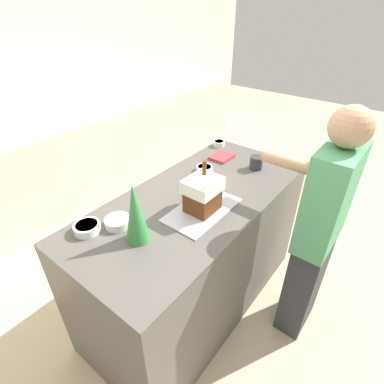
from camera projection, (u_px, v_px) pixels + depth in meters
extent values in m
plane|color=#C6B28E|center=(195.00, 297.00, 2.37)|extent=(12.00, 12.00, 0.00)
cube|color=beige|center=(8.00, 84.00, 2.82)|extent=(8.00, 0.05, 2.60)
cube|color=beige|center=(49.00, 172.00, 3.11)|extent=(6.00, 0.60, 0.94)
cube|color=#514C47|center=(196.00, 253.00, 2.11)|extent=(1.68, 0.77, 0.95)
cube|color=#B2B2BC|center=(202.00, 210.00, 1.73)|extent=(0.46, 0.26, 0.01)
cube|color=#5B2D14|center=(202.00, 200.00, 1.69)|extent=(0.17, 0.15, 0.13)
cube|color=white|center=(203.00, 185.00, 1.64)|extent=(0.20, 0.17, 0.08)
cylinder|color=#5B2D14|center=(204.00, 168.00, 1.64)|extent=(0.02, 0.02, 0.08)
cone|color=#33843D|center=(135.00, 213.00, 1.44)|extent=(0.12, 0.12, 0.33)
cylinder|color=white|center=(205.00, 169.00, 2.11)|extent=(0.12, 0.12, 0.04)
cylinder|color=orange|center=(205.00, 167.00, 2.11)|extent=(0.10, 0.10, 0.01)
cylinder|color=white|center=(118.00, 222.00, 1.61)|extent=(0.14, 0.14, 0.05)
cylinder|color=green|center=(117.00, 219.00, 1.60)|extent=(0.11, 0.11, 0.01)
cylinder|color=white|center=(87.00, 228.00, 1.57)|extent=(0.14, 0.14, 0.05)
cylinder|color=brown|center=(87.00, 225.00, 1.56)|extent=(0.11, 0.11, 0.01)
cylinder|color=silver|center=(219.00, 143.00, 2.47)|extent=(0.09, 0.09, 0.04)
cylinder|color=white|center=(219.00, 142.00, 2.46)|extent=(0.08, 0.08, 0.01)
cube|color=#B23338|center=(222.00, 157.00, 2.29)|extent=(0.17, 0.14, 0.02)
cylinder|color=#2D2D33|center=(256.00, 163.00, 2.13)|extent=(0.09, 0.09, 0.09)
cube|color=#333338|center=(303.00, 283.00, 2.01)|extent=(0.32, 0.18, 0.77)
cube|color=#4C9966|center=(329.00, 198.00, 1.63)|extent=(0.42, 0.19, 0.61)
sphere|color=tan|center=(351.00, 127.00, 1.41)|extent=(0.21, 0.21, 0.21)
cylinder|color=tan|center=(297.00, 165.00, 1.67)|extent=(0.07, 0.42, 0.07)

